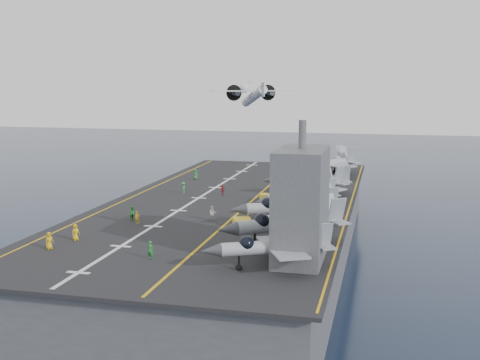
% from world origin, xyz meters
% --- Properties ---
extents(ground, '(500.00, 500.00, 0.00)m').
position_xyz_m(ground, '(0.00, 0.00, 0.00)').
color(ground, '#142135').
rests_on(ground, ground).
extents(hull, '(36.00, 90.00, 10.00)m').
position_xyz_m(hull, '(0.00, 0.00, 5.00)').
color(hull, '#56595E').
rests_on(hull, ground).
extents(flight_deck, '(38.00, 92.00, 0.40)m').
position_xyz_m(flight_deck, '(0.00, 0.00, 10.20)').
color(flight_deck, black).
rests_on(flight_deck, hull).
extents(foul_line, '(0.35, 90.00, 0.02)m').
position_xyz_m(foul_line, '(3.00, 0.00, 10.42)').
color(foul_line, gold).
rests_on(foul_line, flight_deck).
extents(landing_centerline, '(0.50, 90.00, 0.02)m').
position_xyz_m(landing_centerline, '(-6.00, 0.00, 10.42)').
color(landing_centerline, silver).
rests_on(landing_centerline, flight_deck).
extents(deck_edge_port, '(0.25, 90.00, 0.02)m').
position_xyz_m(deck_edge_port, '(-17.00, 0.00, 10.42)').
color(deck_edge_port, gold).
rests_on(deck_edge_port, flight_deck).
extents(deck_edge_stbd, '(0.25, 90.00, 0.02)m').
position_xyz_m(deck_edge_stbd, '(18.50, 0.00, 10.42)').
color(deck_edge_stbd, gold).
rests_on(deck_edge_stbd, flight_deck).
extents(island_superstructure, '(5.00, 10.00, 15.00)m').
position_xyz_m(island_superstructure, '(15.00, -30.00, 17.90)').
color(island_superstructure, '#56595E').
rests_on(island_superstructure, flight_deck).
extents(fighter_jet_0, '(16.25, 14.23, 4.73)m').
position_xyz_m(fighter_jet_0, '(12.87, -33.63, 12.77)').
color(fighter_jet_0, '#8C949A').
rests_on(fighter_jet_0, flight_deck).
extents(fighter_jet_1, '(18.86, 17.54, 5.45)m').
position_xyz_m(fighter_jet_1, '(12.91, -24.69, 13.12)').
color(fighter_jet_1, '#9DA7AD').
rests_on(fighter_jet_1, flight_deck).
extents(fighter_jet_2, '(17.58, 15.48, 5.11)m').
position_xyz_m(fighter_jet_2, '(11.50, -14.63, 12.96)').
color(fighter_jet_2, '#9299A1').
rests_on(fighter_jet_2, flight_deck).
extents(fighter_jet_3, '(15.99, 15.85, 4.69)m').
position_xyz_m(fighter_jet_3, '(11.54, -6.23, 12.75)').
color(fighter_jet_3, '#A1A8B1').
rests_on(fighter_jet_3, flight_deck).
extents(fighter_jet_4, '(16.98, 18.51, 5.35)m').
position_xyz_m(fighter_jet_4, '(12.30, 0.92, 13.07)').
color(fighter_jet_4, '#9DA6AD').
rests_on(fighter_jet_4, flight_deck).
extents(fighter_jet_5, '(16.86, 13.33, 5.15)m').
position_xyz_m(fighter_jet_5, '(11.55, 7.79, 12.98)').
color(fighter_jet_5, gray).
rests_on(fighter_jet_5, flight_deck).
extents(fighter_jet_7, '(18.72, 19.60, 5.68)m').
position_xyz_m(fighter_jet_7, '(12.38, 26.52, 13.24)').
color(fighter_jet_7, '#949BA2').
rests_on(fighter_jet_7, flight_deck).
extents(fighter_jet_8, '(17.71, 18.17, 5.30)m').
position_xyz_m(fighter_jet_8, '(11.36, 32.00, 13.05)').
color(fighter_jet_8, '#929BA3').
rests_on(fighter_jet_8, flight_deck).
extents(tow_cart_a, '(2.60, 2.21, 1.32)m').
position_xyz_m(tow_cart_a, '(5.48, -17.66, 11.06)').
color(tow_cart_a, yellow).
rests_on(tow_cart_a, flight_deck).
extents(tow_cart_b, '(2.53, 1.98, 1.33)m').
position_xyz_m(tow_cart_b, '(5.71, -0.72, 11.07)').
color(tow_cart_b, yellow).
rests_on(tow_cart_b, flight_deck).
extents(tow_cart_c, '(1.84, 1.20, 1.10)m').
position_xyz_m(tow_cart_c, '(4.48, 21.10, 10.95)').
color(tow_cart_c, yellow).
rests_on(tow_cart_c, flight_deck).
extents(crew_0, '(1.25, 1.42, 1.98)m').
position_xyz_m(crew_0, '(-12.46, -28.72, 11.39)').
color(crew_0, gold).
rests_on(crew_0, flight_deck).
extents(crew_1, '(1.23, 1.05, 1.74)m').
position_xyz_m(crew_1, '(-8.53, -19.26, 11.27)').
color(crew_1, yellow).
rests_on(crew_1, flight_deck).
extents(crew_2, '(1.21, 1.43, 2.02)m').
position_xyz_m(crew_2, '(-9.95, -17.43, 11.41)').
color(crew_2, '#208225').
rests_on(crew_2, flight_deck).
extents(crew_3, '(0.99, 1.30, 1.96)m').
position_xyz_m(crew_3, '(-9.80, 3.31, 11.38)').
color(crew_3, green).
rests_on(crew_3, flight_deck).
extents(crew_4, '(1.14, 1.22, 1.69)m').
position_xyz_m(crew_4, '(-2.88, 3.39, 11.24)').
color(crew_4, maroon).
rests_on(crew_4, flight_deck).
extents(crew_5, '(1.31, 1.04, 1.93)m').
position_xyz_m(crew_5, '(-12.36, 18.09, 11.36)').
color(crew_5, '#268C33').
rests_on(crew_5, flight_deck).
extents(crew_6, '(1.33, 1.04, 1.96)m').
position_xyz_m(crew_6, '(-0.82, -33.66, 11.38)').
color(crew_6, '#1F8530').
rests_on(crew_6, flight_deck).
extents(crew_7, '(1.48, 1.33, 2.06)m').
position_xyz_m(crew_7, '(0.70, -14.86, 11.43)').
color(crew_7, silver).
rests_on(crew_7, flight_deck).
extents(transport_plane, '(27.80, 25.26, 5.44)m').
position_xyz_m(transport_plane, '(-10.07, 60.83, 25.47)').
color(transport_plane, silver).
extents(crew_8, '(1.25, 1.42, 1.98)m').
position_xyz_m(crew_8, '(-13.46, -32.91, 11.39)').
color(crew_8, gold).
rests_on(crew_8, flight_deck).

